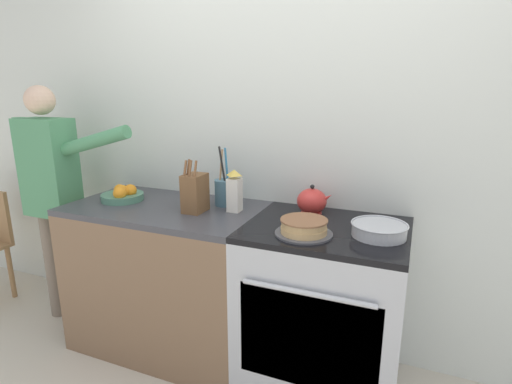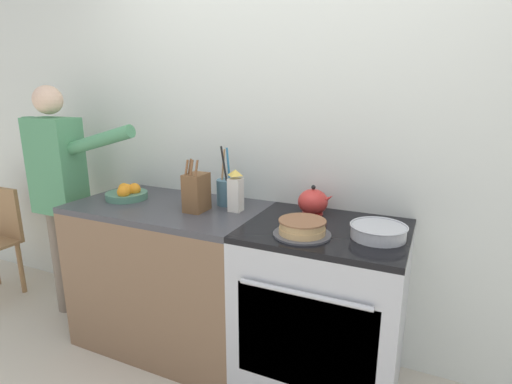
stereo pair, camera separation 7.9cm
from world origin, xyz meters
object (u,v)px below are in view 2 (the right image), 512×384
object	(u,v)px
stove_range	(322,310)
fruit_bowl	(127,193)
tea_kettle	(313,202)
utensil_crock	(226,191)
person_baker	(60,185)
mixing_bowl	(378,231)
milk_carton	(236,191)
knife_block	(196,192)
layer_cake	(302,228)

from	to	relation	value
stove_range	fruit_bowl	size ratio (longest dim) A/B	3.58
tea_kettle	utensil_crock	size ratio (longest dim) A/B	0.57
stove_range	fruit_bowl	xyz separation A→B (m)	(-1.26, -0.00, 0.49)
person_baker	fruit_bowl	bearing A→B (deg)	-3.05
mixing_bowl	milk_carton	world-z (taller)	milk_carton
stove_range	utensil_crock	size ratio (longest dim) A/B	2.58
tea_kettle	knife_block	xyz separation A→B (m)	(-0.61, -0.22, 0.04)
stove_range	layer_cake	world-z (taller)	layer_cake
fruit_bowl	layer_cake	bearing A→B (deg)	-6.95
fruit_bowl	stove_range	bearing A→B (deg)	0.15
layer_cake	utensil_crock	distance (m)	0.64
tea_kettle	person_baker	world-z (taller)	person_baker
knife_block	fruit_bowl	xyz separation A→B (m)	(-0.52, 0.02, -0.07)
mixing_bowl	tea_kettle	bearing A→B (deg)	149.19
stove_range	utensil_crock	world-z (taller)	utensil_crock
layer_cake	stove_range	bearing A→B (deg)	62.78
stove_range	milk_carton	distance (m)	0.78
knife_block	tea_kettle	bearing A→B (deg)	19.48
layer_cake	tea_kettle	bearing A→B (deg)	98.35
layer_cake	fruit_bowl	distance (m)	1.19
mixing_bowl	utensil_crock	distance (m)	0.92
knife_block	fruit_bowl	size ratio (longest dim) A/B	1.17
utensil_crock	stove_range	bearing A→B (deg)	-13.19
knife_block	fruit_bowl	world-z (taller)	knife_block
mixing_bowl	person_baker	xyz separation A→B (m)	(-2.06, 0.00, 0.01)
utensil_crock	milk_carton	world-z (taller)	utensil_crock
fruit_bowl	mixing_bowl	bearing A→B (deg)	-1.24
stove_range	knife_block	world-z (taller)	knife_block
layer_cake	knife_block	world-z (taller)	knife_block
layer_cake	utensil_crock	bearing A→B (deg)	152.24
milk_carton	tea_kettle	bearing A→B (deg)	17.34
knife_block	fruit_bowl	bearing A→B (deg)	177.54
mixing_bowl	utensil_crock	world-z (taller)	utensil_crock
stove_range	layer_cake	xyz separation A→B (m)	(-0.08, -0.15, 0.49)
layer_cake	fruit_bowl	world-z (taller)	fruit_bowl
knife_block	layer_cake	bearing A→B (deg)	-10.46
stove_range	mixing_bowl	bearing A→B (deg)	-8.09
fruit_bowl	utensil_crock	bearing A→B (deg)	13.95
stove_range	layer_cake	distance (m)	0.52
knife_block	milk_carton	bearing A→B (deg)	23.67
milk_carton	layer_cake	bearing A→B (deg)	-24.56
mixing_bowl	person_baker	world-z (taller)	person_baker
tea_kettle	knife_block	world-z (taller)	knife_block
knife_block	milk_carton	distance (m)	0.22
stove_range	layer_cake	bearing A→B (deg)	-117.22
knife_block	milk_carton	size ratio (longest dim) A/B	1.25
layer_cake	tea_kettle	size ratio (longest dim) A/B	1.37
mixing_bowl	fruit_bowl	bearing A→B (deg)	178.76
stove_range	milk_carton	xyz separation A→B (m)	(-0.53, 0.06, 0.57)
fruit_bowl	milk_carton	distance (m)	0.73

